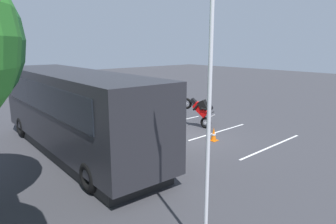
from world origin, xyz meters
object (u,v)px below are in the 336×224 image
Objects in this scene: spectator_left at (151,121)px; traffic_cone at (214,134)px; spectator_centre at (139,116)px; flagpole at (208,115)px; spectator_right at (120,112)px; spectator_far_left at (170,125)px; tour_bus at (74,112)px; stunt_motorcycle at (200,109)px; parked_motorcycle_silver at (151,141)px.

traffic_cone is at bearing -121.82° from spectator_left.
flagpole is (-7.71, 3.87, 1.97)m from spectator_centre.
spectator_right is at bearing 1.53° from spectator_left.
spectator_right is (3.58, 0.09, -0.04)m from spectator_far_left.
tour_bus is 3.84m from spectator_far_left.
tour_bus is 5.74× the size of spectator_far_left.
tour_bus is at bearing 84.14° from stunt_motorcycle.
stunt_motorcycle is 3.13× the size of traffic_cone.
spectator_left reaches higher than stunt_motorcycle.
spectator_centre is 3.59m from traffic_cone.
spectator_left is 2.94m from traffic_cone.
spectator_left is at bearing -29.42° from flagpole.
spectator_centre is at bearing 38.55° from traffic_cone.
spectator_right reaches higher than traffic_cone.
traffic_cone is at bearing 149.13° from stunt_motorcycle.
spectator_left is 1.27m from spectator_centre.
spectator_left is 1.02× the size of spectator_centre.
spectator_far_left is at bearing -128.84° from tour_bus.
flagpole is at bearing 157.95° from spectator_right.
spectator_right is at bearing -22.05° from flagpole.
spectator_left is 0.29× the size of flagpole.
parked_motorcycle_silver is at bearing 156.21° from spectator_centre.
tour_bus is 3.22m from spectator_centre.
parked_motorcycle_silver is 1.04× the size of stunt_motorcycle.
flagpole reaches higher than stunt_motorcycle.
stunt_motorcycle is (-0.67, -6.55, -0.66)m from tour_bus.
spectator_right is 0.86× the size of parked_motorcycle_silver.
parked_motorcycle_silver is at bearing -132.57° from tour_bus.
stunt_motorcycle reaches higher than parked_motorcycle_silver.
flagpole reaches higher than spectator_centre.
tour_bus reaches higher than spectator_centre.
stunt_motorcycle is (1.71, -3.59, -0.11)m from spectator_far_left.
tour_bus is 5.06× the size of parked_motorcycle_silver.
traffic_cone is at bearing -116.65° from tour_bus.
parked_motorcycle_silver is 3.26× the size of traffic_cone.
parked_motorcycle_silver is at bearing 140.50° from spectator_left.
tour_bus reaches higher than traffic_cone.
spectator_centre is (1.25, -0.22, -0.03)m from spectator_left.
spectator_far_left is 2.88× the size of traffic_cone.
parked_motorcycle_silver reaches higher than traffic_cone.
traffic_cone is (-2.75, -2.19, -0.71)m from spectator_centre.
tour_bus is 5.27× the size of stunt_motorcycle.
spectator_left is 1.00× the size of spectator_right.
spectator_centre is 2.37m from parked_motorcycle_silver.
tour_bus reaches higher than spectator_left.
spectator_right is 3.35m from parked_motorcycle_silver.
stunt_motorcycle is at bearing -72.42° from parked_motorcycle_silver.
traffic_cone is (-2.01, 1.20, -0.68)m from stunt_motorcycle.
spectator_centre reaches higher than parked_motorcycle_silver.
stunt_motorcycle is at bearing -116.93° from spectator_right.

